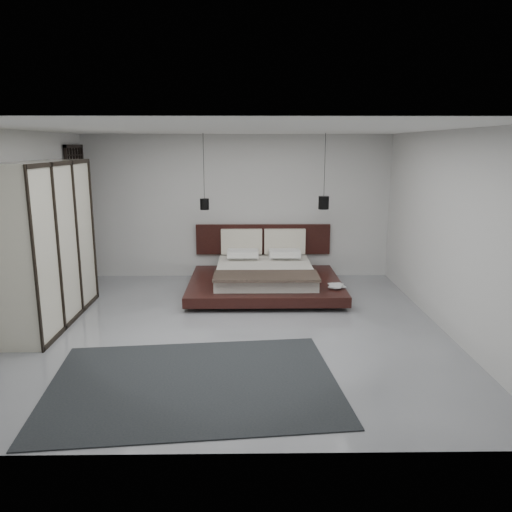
{
  "coord_description": "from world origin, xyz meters",
  "views": [
    {
      "loc": [
        0.22,
        -6.81,
        2.59
      ],
      "look_at": [
        0.34,
        1.2,
        0.81
      ],
      "focal_mm": 35.0,
      "sensor_mm": 36.0,
      "label": 1
    }
  ],
  "objects_px": {
    "bed": "(265,276)",
    "rug": "(194,383)",
    "pendant_right": "(324,203)",
    "pendant_left": "(205,204)",
    "wardrobe": "(49,244)",
    "lattice_screen": "(79,216)"
  },
  "relations": [
    {
      "from": "lattice_screen",
      "to": "bed",
      "type": "height_order",
      "value": "lattice_screen"
    },
    {
      "from": "pendant_right",
      "to": "pendant_left",
      "type": "bearing_deg",
      "value": 180.0
    },
    {
      "from": "bed",
      "to": "pendant_left",
      "type": "xyz_separation_m",
      "value": [
        -1.09,
        0.41,
        1.26
      ]
    },
    {
      "from": "pendant_right",
      "to": "bed",
      "type": "bearing_deg",
      "value": -159.53
    },
    {
      "from": "bed",
      "to": "pendant_right",
      "type": "relative_size",
      "value": 1.96
    },
    {
      "from": "wardrobe",
      "to": "rug",
      "type": "relative_size",
      "value": 0.76
    },
    {
      "from": "pendant_left",
      "to": "pendant_right",
      "type": "bearing_deg",
      "value": -0.0
    },
    {
      "from": "lattice_screen",
      "to": "wardrobe",
      "type": "bearing_deg",
      "value": -83.11
    },
    {
      "from": "lattice_screen",
      "to": "wardrobe",
      "type": "xyz_separation_m",
      "value": [
        0.25,
        -2.08,
        -0.12
      ]
    },
    {
      "from": "lattice_screen",
      "to": "bed",
      "type": "xyz_separation_m",
      "value": [
        3.45,
        -0.54,
        -1.02
      ]
    },
    {
      "from": "bed",
      "to": "pendant_right",
      "type": "distance_m",
      "value": 1.73
    },
    {
      "from": "bed",
      "to": "rug",
      "type": "distance_m",
      "value": 3.73
    },
    {
      "from": "bed",
      "to": "rug",
      "type": "relative_size",
      "value": 0.84
    },
    {
      "from": "wardrobe",
      "to": "rug",
      "type": "distance_m",
      "value": 3.31
    },
    {
      "from": "lattice_screen",
      "to": "bed",
      "type": "bearing_deg",
      "value": -8.85
    },
    {
      "from": "bed",
      "to": "pendant_right",
      "type": "bearing_deg",
      "value": 20.47
    },
    {
      "from": "rug",
      "to": "bed",
      "type": "bearing_deg",
      "value": 76.02
    },
    {
      "from": "pendant_right",
      "to": "rug",
      "type": "height_order",
      "value": "pendant_right"
    },
    {
      "from": "pendant_left",
      "to": "pendant_right",
      "type": "relative_size",
      "value": 1.0
    },
    {
      "from": "pendant_right",
      "to": "rug",
      "type": "relative_size",
      "value": 0.43
    },
    {
      "from": "bed",
      "to": "pendant_right",
      "type": "height_order",
      "value": "pendant_right"
    },
    {
      "from": "lattice_screen",
      "to": "pendant_right",
      "type": "height_order",
      "value": "pendant_right"
    }
  ]
}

